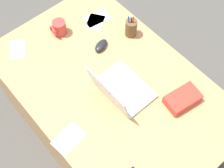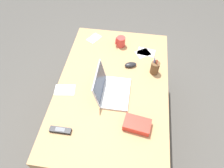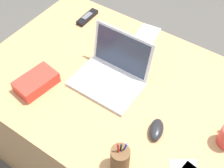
{
  "view_description": "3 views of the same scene",
  "coord_description": "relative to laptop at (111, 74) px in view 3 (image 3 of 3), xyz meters",
  "views": [
    {
      "loc": [
        -0.71,
        0.6,
        2.34
      ],
      "look_at": [
        -0.04,
        0.03,
        0.82
      ],
      "focal_mm": 49.87,
      "sensor_mm": 36.0,
      "label": 1
    },
    {
      "loc": [
        -1.05,
        -0.15,
        2.14
      ],
      "look_at": [
        -0.06,
        -0.0,
        0.84
      ],
      "focal_mm": 32.47,
      "sensor_mm": 36.0,
      "label": 2
    },
    {
      "loc": [
        0.47,
        -0.79,
        1.86
      ],
      "look_at": [
        -0.04,
        -0.05,
        0.78
      ],
      "focal_mm": 47.92,
      "sensor_mm": 36.0,
      "label": 3
    }
  ],
  "objects": [
    {
      "name": "computer_mouse",
      "position": [
        0.33,
        -0.13,
        -0.03
      ],
      "size": [
        0.09,
        0.12,
        0.04
      ],
      "primitive_type": "ellipsoid",
      "rotation": [
        0.0,
        0.0,
        0.33
      ],
      "color": "black",
      "rests_on": "desk"
    },
    {
      "name": "desk",
      "position": [
        0.08,
        -0.0,
        -0.42
      ],
      "size": [
        1.48,
        0.95,
        0.74
      ],
      "primitive_type": "cube",
      "color": "tan",
      "rests_on": "ground"
    },
    {
      "name": "snack_bag",
      "position": [
        -0.27,
        -0.24,
        -0.02
      ],
      "size": [
        0.15,
        0.21,
        0.06
      ],
      "primitive_type": "cube",
      "rotation": [
        0.0,
        0.0,
        -0.15
      ],
      "color": "red",
      "rests_on": "desk"
    },
    {
      "name": "laptop",
      "position": [
        0.0,
        0.0,
        0.0
      ],
      "size": [
        0.33,
        0.27,
        0.23
      ],
      "color": "silver",
      "rests_on": "desk"
    },
    {
      "name": "pen_holder",
      "position": [
        0.28,
        -0.35,
        0.01
      ],
      "size": [
        0.08,
        0.08,
        0.17
      ],
      "color": "brown",
      "rests_on": "desk"
    },
    {
      "name": "cordless_phone",
      "position": [
        -0.39,
        0.32,
        -0.03
      ],
      "size": [
        0.05,
        0.16,
        0.03
      ],
      "color": "black",
      "rests_on": "desk"
    },
    {
      "name": "paper_note_left",
      "position": [
        -0.03,
        0.39,
        -0.05
      ],
      "size": [
        0.13,
        0.18,
        0.0
      ],
      "primitive_type": "cube",
      "rotation": [
        0.0,
        0.0,
        0.13
      ],
      "color": "white",
      "rests_on": "desk"
    },
    {
      "name": "ground_plane",
      "position": [
        0.08,
        -0.0,
        -0.79
      ],
      "size": [
        6.0,
        6.0,
        0.0
      ],
      "primitive_type": "plane",
      "color": "#4C4944"
    }
  ]
}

